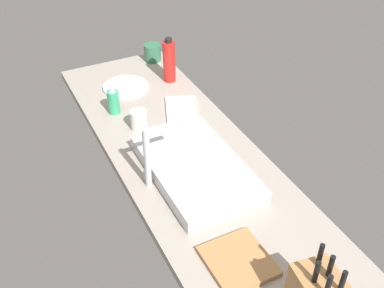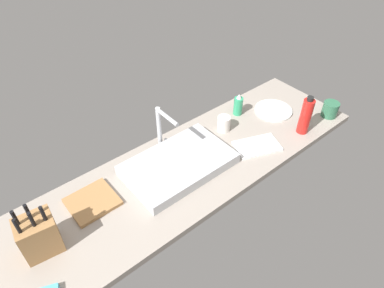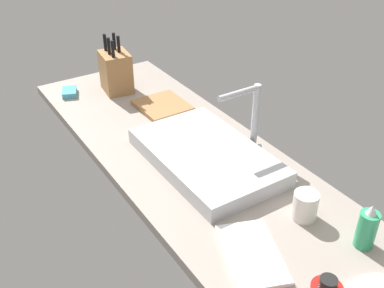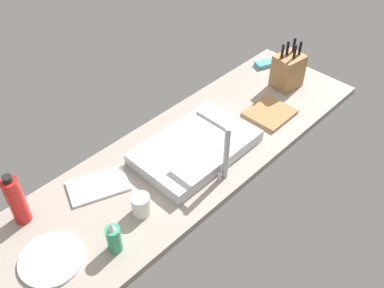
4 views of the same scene
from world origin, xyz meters
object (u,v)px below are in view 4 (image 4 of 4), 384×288
(dish_sponge, at_px, (264,64))
(faucet, at_px, (222,146))
(dinner_plate, at_px, (51,259))
(knife_block, at_px, (288,71))
(dish_towel, at_px, (98,186))
(sink_basin, at_px, (196,147))
(ceramic_cup, at_px, (141,205))
(water_bottle, at_px, (16,200))
(soap_bottle, at_px, (114,238))
(cutting_board, at_px, (270,113))

(dish_sponge, bearing_deg, faucet, 25.27)
(faucet, relative_size, dinner_plate, 1.14)
(knife_block, relative_size, dish_towel, 1.05)
(sink_basin, height_order, dinner_plate, sink_basin)
(faucet, height_order, ceramic_cup, faucet)
(water_bottle, bearing_deg, faucet, 151.42)
(knife_block, distance_m, dish_towel, 1.12)
(dish_towel, distance_m, dish_sponge, 1.19)
(sink_basin, relative_size, knife_block, 2.13)
(soap_bottle, xyz_separation_m, ceramic_cup, (-0.17, -0.06, -0.02))
(knife_block, bearing_deg, ceramic_cup, 12.52)
(dinner_plate, distance_m, dish_towel, 0.36)
(sink_basin, bearing_deg, knife_block, -179.01)
(ceramic_cup, height_order, dish_sponge, ceramic_cup)
(cutting_board, height_order, dish_sponge, dish_sponge)
(soap_bottle, distance_m, water_bottle, 0.39)
(dinner_plate, bearing_deg, water_bottle, -96.61)
(dinner_plate, xyz_separation_m, dish_sponge, (-1.51, -0.23, 0.01))
(cutting_board, height_order, ceramic_cup, ceramic_cup)
(cutting_board, distance_m, soap_bottle, 0.99)
(faucet, height_order, knife_block, faucet)
(knife_block, height_order, water_bottle, knife_block)
(cutting_board, relative_size, dish_towel, 0.88)
(sink_basin, height_order, dish_sponge, sink_basin)
(cutting_board, relative_size, dinner_plate, 0.93)
(knife_block, height_order, dish_sponge, knife_block)
(soap_bottle, bearing_deg, dish_sponge, -165.27)
(knife_block, xyz_separation_m, cutting_board, (0.26, 0.09, -0.08))
(sink_basin, xyz_separation_m, ceramic_cup, (0.38, 0.08, 0.02))
(soap_bottle, relative_size, water_bottle, 0.60)
(knife_block, height_order, ceramic_cup, knife_block)
(water_bottle, relative_size, ceramic_cup, 2.67)
(cutting_board, bearing_deg, soap_bottle, 3.66)
(cutting_board, height_order, soap_bottle, soap_bottle)
(soap_bottle, relative_size, dish_towel, 0.58)
(soap_bottle, relative_size, dinner_plate, 0.62)
(cutting_board, xyz_separation_m, ceramic_cup, (0.82, 0.01, 0.03))
(water_bottle, height_order, ceramic_cup, water_bottle)
(knife_block, distance_m, ceramic_cup, 1.08)
(knife_block, xyz_separation_m, dish_sponge, (-0.07, -0.20, -0.08))
(cutting_board, distance_m, dish_sponge, 0.43)
(water_bottle, xyz_separation_m, dinner_plate, (0.03, 0.23, -0.10))
(faucet, xyz_separation_m, soap_bottle, (0.53, -0.03, -0.10))
(water_bottle, distance_m, dish_towel, 0.32)
(dish_towel, xyz_separation_m, dish_sponge, (-1.19, -0.07, 0.01))
(soap_bottle, distance_m, dish_sponge, 1.37)
(sink_basin, distance_m, dinner_plate, 0.74)
(dinner_plate, bearing_deg, soap_bottle, 146.79)
(knife_block, distance_m, dinner_plate, 1.44)
(soap_bottle, height_order, ceramic_cup, soap_bottle)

